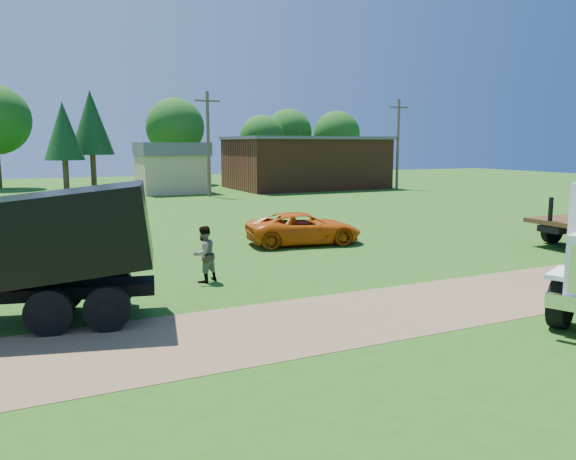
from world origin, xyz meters
name	(u,v)px	position (x,y,z in m)	size (l,w,h in m)	color
ground	(384,311)	(0.00, 0.00, 0.00)	(140.00, 140.00, 0.00)	#265211
dirt_track	(384,311)	(0.00, 0.00, 0.01)	(120.00, 4.20, 0.01)	olive
orange_pickup	(304,228)	(2.74, 10.29, 0.73)	(2.41, 5.23, 1.45)	#CF5209
spectator_b	(204,254)	(-3.48, 5.32, 0.94)	(0.91, 0.71, 1.88)	#999999
brick_building	(305,162)	(18.00, 40.00, 2.66)	(15.40, 10.40, 5.30)	brown
tan_shed	(172,167)	(4.00, 40.00, 2.42)	(6.20, 5.40, 4.70)	tan
utility_poles	(208,142)	(6.00, 35.00, 4.71)	(42.20, 0.28, 9.00)	#4E3B2C
tree_row	(93,126)	(-1.60, 50.87, 6.44)	(56.37, 11.96, 11.08)	#3B2B18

